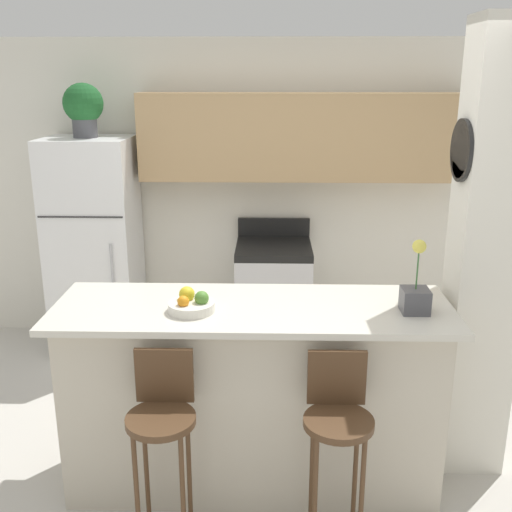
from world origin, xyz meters
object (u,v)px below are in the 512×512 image
(orchid_vase, at_px, (415,294))
(bar_stool_right, at_px, (337,425))
(refrigerator, at_px, (95,246))
(potted_plant_on_fridge, at_px, (83,107))
(fruit_bowl, at_px, (191,304))
(stove_range, at_px, (273,296))
(bar_stool_left, at_px, (162,423))

(orchid_vase, bearing_deg, bar_stool_right, -135.38)
(refrigerator, distance_m, bar_stool_right, 2.89)
(potted_plant_on_fridge, bearing_deg, fruit_bowl, -60.46)
(potted_plant_on_fridge, bearing_deg, stove_range, 0.24)
(bar_stool_left, height_order, bar_stool_right, same)
(fruit_bowl, bearing_deg, potted_plant_on_fridge, 119.54)
(stove_range, xyz_separation_m, fruit_bowl, (-0.44, -1.86, 0.66))
(bar_stool_right, distance_m, orchid_vase, 0.78)
(stove_range, distance_m, bar_stool_left, 2.34)
(potted_plant_on_fridge, relative_size, fruit_bowl, 1.72)
(bar_stool_left, distance_m, potted_plant_on_fridge, 2.80)
(refrigerator, height_order, fruit_bowl, refrigerator)
(fruit_bowl, bearing_deg, orchid_vase, 0.79)
(stove_range, xyz_separation_m, potted_plant_on_fridge, (-1.49, -0.01, 1.55))
(bar_stool_right, bearing_deg, bar_stool_left, 180.00)
(bar_stool_left, distance_m, orchid_vase, 1.42)
(refrigerator, xyz_separation_m, potted_plant_on_fridge, (-0.00, 0.00, 1.12))
(bar_stool_left, bearing_deg, stove_range, 76.67)
(refrigerator, xyz_separation_m, orchid_vase, (2.21, -1.84, 0.29))
(potted_plant_on_fridge, xyz_separation_m, fruit_bowl, (1.05, -1.86, -0.90))
(refrigerator, bearing_deg, potted_plant_on_fridge, 119.53)
(stove_range, relative_size, potted_plant_on_fridge, 2.56)
(stove_range, relative_size, bar_stool_right, 1.07)
(bar_stool_right, bearing_deg, fruit_bowl, 151.20)
(refrigerator, relative_size, bar_stool_left, 1.78)
(orchid_vase, bearing_deg, potted_plant_on_fridge, 140.16)
(bar_stool_right, height_order, potted_plant_on_fridge, potted_plant_on_fridge)
(orchid_vase, height_order, fruit_bowl, orchid_vase)
(orchid_vase, relative_size, fruit_bowl, 1.60)
(bar_stool_right, relative_size, potted_plant_on_fridge, 2.40)
(refrigerator, relative_size, orchid_vase, 4.59)
(bar_stool_left, distance_m, bar_stool_right, 0.83)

